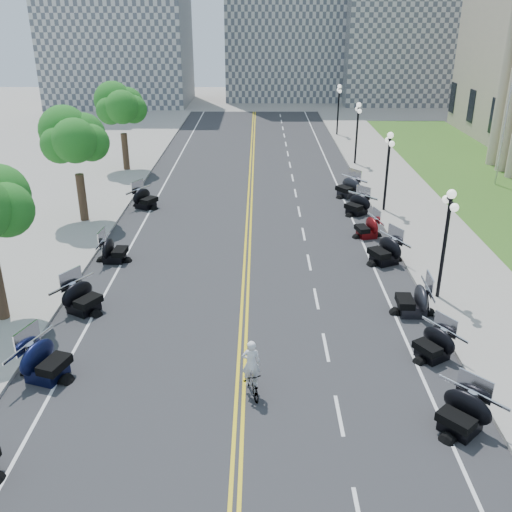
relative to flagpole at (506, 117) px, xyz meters
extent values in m
plane|color=gray|center=(-18.00, -22.00, -5.00)|extent=(160.00, 160.00, 0.00)
cube|color=#333335|center=(-18.00, -12.00, -5.00)|extent=(16.00, 90.00, 0.01)
cube|color=yellow|center=(-18.12, -12.00, -4.99)|extent=(0.12, 90.00, 0.00)
cube|color=yellow|center=(-17.88, -12.00, -4.99)|extent=(0.12, 90.00, 0.00)
cube|color=white|center=(-11.60, -12.00, -4.99)|extent=(0.12, 90.00, 0.00)
cube|color=white|center=(-24.40, -12.00, -4.99)|extent=(0.12, 90.00, 0.00)
cube|color=white|center=(-14.80, -26.00, -4.99)|extent=(0.12, 2.00, 0.00)
cube|color=white|center=(-14.80, -22.00, -4.99)|extent=(0.12, 2.00, 0.00)
cube|color=white|center=(-14.80, -18.00, -4.99)|extent=(0.12, 2.00, 0.00)
cube|color=white|center=(-14.80, -14.00, -4.99)|extent=(0.12, 2.00, 0.00)
cube|color=white|center=(-14.80, -10.00, -4.99)|extent=(0.12, 2.00, 0.00)
cube|color=white|center=(-14.80, -6.00, -4.99)|extent=(0.12, 2.00, 0.00)
cube|color=white|center=(-14.80, -2.00, -4.99)|extent=(0.12, 2.00, 0.00)
cube|color=white|center=(-14.80, 2.00, -4.99)|extent=(0.12, 2.00, 0.00)
cube|color=white|center=(-14.80, 6.00, -4.99)|extent=(0.12, 2.00, 0.00)
cube|color=white|center=(-14.80, 10.00, -4.99)|extent=(0.12, 2.00, 0.00)
cube|color=white|center=(-14.80, 14.00, -4.99)|extent=(0.12, 2.00, 0.00)
cube|color=white|center=(-14.80, 18.00, -4.99)|extent=(0.12, 2.00, 0.00)
cube|color=white|center=(-14.80, 22.00, -4.99)|extent=(0.12, 2.00, 0.00)
cube|color=white|center=(-14.80, 26.00, -4.99)|extent=(0.12, 2.00, 0.00)
cube|color=white|center=(-14.80, 30.00, -4.99)|extent=(0.12, 2.00, 0.00)
cube|color=#9E9991|center=(-7.50, -12.00, -4.92)|extent=(5.00, 90.00, 0.15)
cube|color=#9E9991|center=(-28.50, -12.00, -4.92)|extent=(5.00, 90.00, 0.15)
cube|color=#356023|center=(-0.50, -4.00, -4.95)|extent=(9.00, 60.00, 0.10)
cube|color=gray|center=(-36.00, 40.00, 8.00)|extent=(18.00, 14.00, 26.00)
cube|color=gray|center=(4.00, 43.00, 6.00)|extent=(20.00, 14.00, 22.00)
imported|color=#A51414|center=(-17.62, -24.89, -4.52)|extent=(0.90, 1.66, 0.96)
imported|color=white|center=(-17.62, -24.89, -3.18)|extent=(0.63, 0.41, 1.72)
camera|label=1|loc=(-17.38, -40.69, 6.91)|focal=40.00mm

